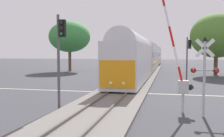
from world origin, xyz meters
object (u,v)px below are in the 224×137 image
object	(u,v)px
crossing_gate_near	(181,74)
pine_left_background	(70,37)
oak_far_right	(216,36)
traffic_signal_far_side	(188,52)
commuter_train	(148,56)
crossing_signal_mast	(205,68)
traffic_signal_median	(60,46)

from	to	relation	value
crossing_gate_near	pine_left_background	bearing A→B (deg)	122.36
oak_far_right	crossing_gate_near	bearing A→B (deg)	-103.72
crossing_gate_near	traffic_signal_far_side	distance (m)	15.56
commuter_train	pine_left_background	size ratio (longest dim) A/B	7.41
commuter_train	crossing_signal_mast	bearing A→B (deg)	-81.22
traffic_signal_median	traffic_signal_far_side	size ratio (longest dim) A/B	1.09
traffic_signal_median	oak_far_right	distance (m)	28.78
crossing_signal_mast	pine_left_background	bearing A→B (deg)	123.25
traffic_signal_median	pine_left_background	size ratio (longest dim) A/B	0.62
pine_left_background	crossing_signal_mast	bearing A→B (deg)	-56.75
traffic_signal_median	pine_left_background	xyz separation A→B (m)	(-11.11, 28.92, 2.47)
commuter_train	pine_left_background	world-z (taller)	pine_left_background
crossing_gate_near	crossing_signal_mast	world-z (taller)	crossing_gate_near
crossing_signal_mast	oak_far_right	xyz separation A→B (m)	(4.99, 25.79, 3.26)
crossing_gate_near	pine_left_background	size ratio (longest dim) A/B	0.79
commuter_train	traffic_signal_far_side	bearing A→B (deg)	-73.36
crossing_gate_near	pine_left_background	distance (m)	33.77
traffic_signal_far_side	traffic_signal_median	bearing A→B (deg)	-117.53
traffic_signal_far_side	crossing_signal_mast	bearing A→B (deg)	-91.39
crossing_gate_near	traffic_signal_median	distance (m)	7.04
traffic_signal_far_side	pine_left_background	xyz separation A→B (m)	(-19.47, 12.89, 2.77)
pine_left_background	commuter_train	bearing A→B (deg)	28.02
traffic_signal_far_side	pine_left_background	world-z (taller)	pine_left_background
traffic_signal_median	pine_left_background	bearing A→B (deg)	111.01
oak_far_right	traffic_signal_far_side	bearing A→B (deg)	-115.60
crossing_signal_mast	traffic_signal_far_side	world-z (taller)	traffic_signal_far_side
commuter_train	traffic_signal_median	xyz separation A→B (m)	(-2.36, -36.09, 0.98)
crossing_signal_mast	traffic_signal_far_side	bearing A→B (deg)	88.61
pine_left_background	crossing_gate_near	bearing A→B (deg)	-57.64
pine_left_background	traffic_signal_far_side	bearing A→B (deg)	-33.52
traffic_signal_median	crossing_signal_mast	bearing A→B (deg)	-1.22
commuter_train	pine_left_background	xyz separation A→B (m)	(-13.47, -7.17, 3.45)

